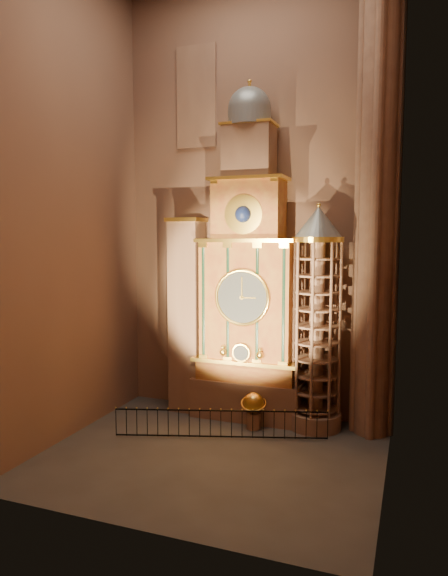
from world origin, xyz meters
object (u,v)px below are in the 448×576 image
at_px(astronomical_clock, 248,288).
at_px(iron_railing, 221,424).
at_px(stair_turret, 317,320).
at_px(celestial_globe, 254,407).
at_px(portrait_tower, 187,314).

relative_size(astronomical_clock, iron_railing, 1.80).
height_order(stair_turret, celestial_globe, stair_turret).
relative_size(portrait_tower, iron_railing, 1.10).
xyz_separation_m(stair_turret, celestial_globe, (-2.75, -1.18, -4.20)).
xyz_separation_m(astronomical_clock, portrait_tower, (-3.40, 0.02, -1.53)).
height_order(astronomical_clock, portrait_tower, astronomical_clock).
xyz_separation_m(portrait_tower, celestial_globe, (4.15, -1.46, -4.08)).
bearing_deg(astronomical_clock, stair_turret, -4.30).
bearing_deg(iron_railing, celestial_globe, 59.47).
bearing_deg(stair_turret, portrait_tower, 177.67).
distance_m(astronomical_clock, celestial_globe, 5.84).
height_order(celestial_globe, iron_railing, celestial_globe).
relative_size(stair_turret, iron_railing, 1.17).
bearing_deg(celestial_globe, portrait_tower, 160.60).
height_order(portrait_tower, stair_turret, stair_turret).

